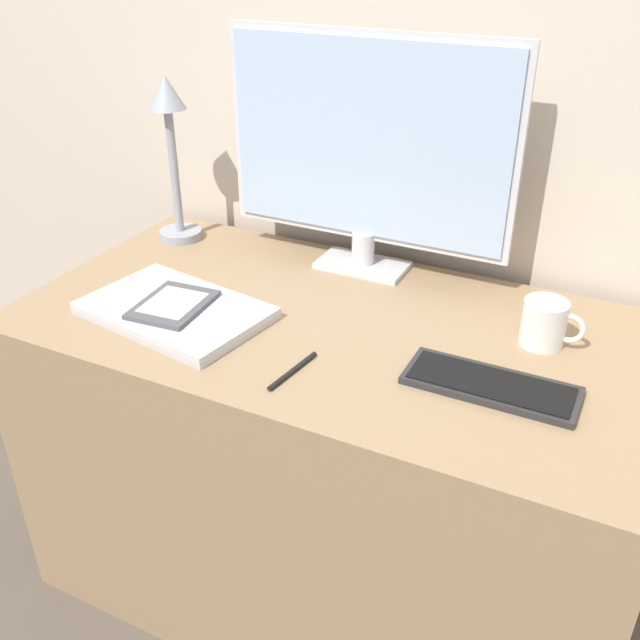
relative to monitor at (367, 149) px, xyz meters
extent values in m
cube|color=beige|center=(0.04, 0.13, 0.23)|extent=(3.60, 0.05, 2.40)
cube|color=#997A56|center=(0.04, -0.25, -0.62)|extent=(1.22, 0.64, 0.71)
cube|color=silver|center=(0.00, 0.00, -0.26)|extent=(0.19, 0.11, 0.01)
cylinder|color=silver|center=(0.00, 0.00, -0.22)|extent=(0.05, 0.05, 0.07)
cube|color=silver|center=(0.00, 0.00, 0.02)|extent=(0.63, 0.01, 0.42)
cube|color=#ADC6E5|center=(0.00, -0.01, 0.02)|extent=(0.60, 0.01, 0.40)
cube|color=#282828|center=(0.37, -0.34, -0.26)|extent=(0.28, 0.11, 0.01)
cube|color=black|center=(0.37, -0.34, -0.25)|extent=(0.26, 0.09, 0.00)
cube|color=#BCBCC1|center=(-0.24, -0.37, -0.26)|extent=(0.38, 0.28, 0.01)
cube|color=silver|center=(-0.24, -0.37, -0.25)|extent=(0.38, 0.28, 0.01)
cube|color=#4C4C51|center=(-0.24, -0.37, -0.24)|extent=(0.14, 0.17, 0.01)
cube|color=beige|center=(-0.24, -0.37, -0.23)|extent=(0.10, 0.12, 0.00)
cylinder|color=#999EA8|center=(-0.46, -0.04, -0.25)|extent=(0.10, 0.10, 0.02)
cylinder|color=#999EA8|center=(-0.46, -0.04, -0.10)|extent=(0.02, 0.02, 0.29)
cone|color=#999EA8|center=(-0.46, -0.04, 0.08)|extent=(0.08, 0.08, 0.07)
cylinder|color=white|center=(0.42, -0.15, -0.22)|extent=(0.08, 0.08, 0.09)
torus|color=white|center=(0.46, -0.15, -0.22)|extent=(0.06, 0.01, 0.06)
cylinder|color=black|center=(0.06, -0.44, -0.26)|extent=(0.03, 0.13, 0.01)
camera|label=1|loc=(0.55, -1.32, 0.41)|focal=40.00mm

